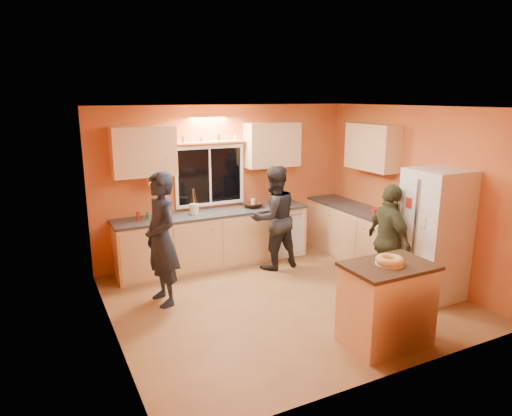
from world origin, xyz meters
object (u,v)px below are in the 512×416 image
island (386,303)px  person_right (389,241)px  person_left (161,239)px  person_center (274,218)px  refrigerator (434,235)px

island → person_right: person_right is taller
person_left → island: bearing=34.8°
island → person_right: 1.38m
island → person_right: (0.91, 0.99, 0.31)m
island → person_left: bearing=132.5°
person_center → person_right: person_center is taller
person_left → person_right: size_ratio=1.13×
refrigerator → person_right: (-0.52, 0.31, -0.11)m
person_left → person_center: 2.02m
person_left → person_right: 3.09m
person_right → person_center: bearing=38.2°
island → person_center: bearing=90.2°
refrigerator → person_center: size_ratio=1.07×
person_left → person_right: (2.87, -1.16, -0.10)m
island → person_center: 2.65m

